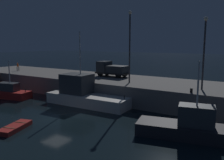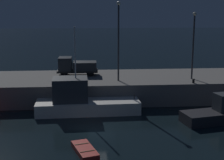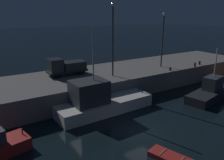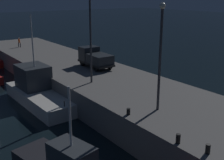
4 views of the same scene
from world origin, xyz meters
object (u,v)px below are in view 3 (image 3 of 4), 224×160
Objects in this scene: dinghy_orange_near at (172,159)px; utility_truck at (66,66)px; bollard_central at (195,65)px; fishing_boat_grey at (211,91)px; lamp_post_east at (163,36)px; fishing_boat_blue at (99,101)px; bollard_west at (170,69)px; lamp_post_west at (113,35)px; bollard_east at (200,63)px.

dinghy_orange_near is 18.60m from utility_truck.
fishing_boat_grey is at bearing -123.16° from bollard_central.
lamp_post_east is 6.87m from bollard_central.
fishing_boat_blue is at bearing 91.37° from dinghy_orange_near.
bollard_west is (12.80, 1.90, 1.55)m from fishing_boat_blue.
bollard_central is (13.58, -2.37, -5.00)m from lamp_post_west.
fishing_boat_blue is 1.21× the size of lamp_post_west.
bollard_central is at bearing -3.16° from bollard_west.
bollard_central is (17.62, 12.17, 2.70)m from dinghy_orange_near.
bollard_central is at bearing 56.84° from fishing_boat_grey.
utility_truck is (-0.80, 7.68, 2.48)m from fishing_boat_blue.
fishing_boat_blue is 1.26× the size of fishing_boat_grey.
dinghy_orange_near is 0.46× the size of lamp_post_east.
fishing_boat_blue is 22.93× the size of bollard_west.
fishing_boat_grey is at bearing -131.72° from bollard_east.
utility_truck is at bearing 93.32° from dinghy_orange_near.
utility_truck reaches higher than bollard_central.
utility_truck is 19.65m from bollard_central.
fishing_boat_blue reaches higher than bollard_east.
bollard_west is at bearing 44.77° from dinghy_orange_near.
dinghy_orange_near is 0.40× the size of lamp_post_west.
utility_truck reaches higher than bollard_west.
fishing_boat_grey is 15.52× the size of bollard_east.
fishing_boat_grey is 18.25× the size of bollard_west.
fishing_boat_blue is at bearing -171.55° from bollard_west.
dinghy_orange_near is at bearing -154.73° from fishing_boat_grey.
bollard_east is (19.37, 12.65, 2.68)m from dinghy_orange_near.
lamp_post_east reaches higher than fishing_boat_grey.
bollard_east is (6.83, 0.20, 0.04)m from bollard_west.
fishing_boat_grey is 6.33m from bollard_west.
lamp_post_east is at bearing 18.12° from fishing_boat_blue.
lamp_post_west is (4.04, 14.54, 7.70)m from dinghy_orange_near.
lamp_post_west reaches higher than fishing_boat_blue.
lamp_post_east is (-0.88, 8.31, 6.39)m from fishing_boat_grey.
fishing_boat_blue is at bearing -137.06° from lamp_post_west.
lamp_post_west is at bearing 172.98° from bollard_east.
lamp_post_east reaches higher than bollard_east.
dinghy_orange_near is 7.60× the size of bollard_west.
utility_truck is at bearing 95.97° from fishing_boat_blue.
utility_truck is 9.09× the size of bollard_east.
bollard_west is (12.55, 12.45, 2.64)m from dinghy_orange_near.
bollard_west is (8.51, -2.09, -5.06)m from lamp_post_west.
fishing_boat_blue is 2.15× the size of utility_truck.
lamp_post_east is 13.18× the size of bollard_central.
lamp_post_east reaches higher than fishing_boat_blue.
fishing_boat_blue is 19.50× the size of bollard_east.
utility_truck is at bearing 164.74° from bollard_east.
lamp_post_west is 1.77× the size of utility_truck.
utility_truck is 14.81m from bollard_west.
bollard_central is (4.52, -2.75, -4.38)m from lamp_post_east.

